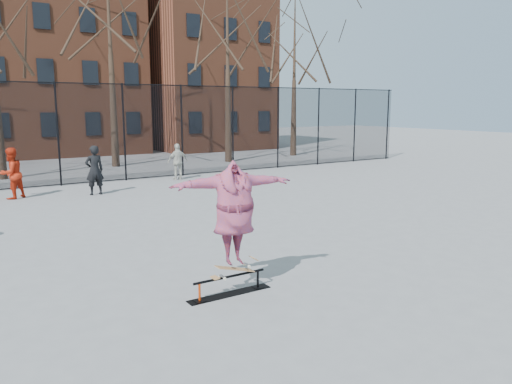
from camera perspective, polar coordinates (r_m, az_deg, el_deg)
ground at (r=9.67m, az=3.62°, el=-8.92°), size 100.00×100.00×0.00m
skate_rail at (r=8.47m, az=-3.02°, el=-10.78°), size 1.51×0.23×0.33m
skateboard at (r=8.43m, az=-2.44°, el=-9.08°), size 0.76×0.18×0.09m
skater at (r=8.18m, az=-2.48°, el=-3.08°), size 2.18×0.89×1.72m
bystander_black at (r=18.34m, az=-17.98°, el=2.38°), size 0.65×0.44×1.74m
bystander_red at (r=18.59m, az=-26.17°, el=1.92°), size 1.06×1.00×1.72m
bystander_white at (r=21.30m, az=-8.92°, el=3.44°), size 0.93×0.46×1.53m
fence at (r=21.09m, az=-18.00°, el=6.54°), size 34.03×0.07×4.00m
tree_row at (r=25.40m, az=-21.80°, el=18.84°), size 33.66×7.46×10.67m
rowhouses at (r=34.04m, az=-23.04°, el=14.11°), size 29.00×7.00×13.00m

